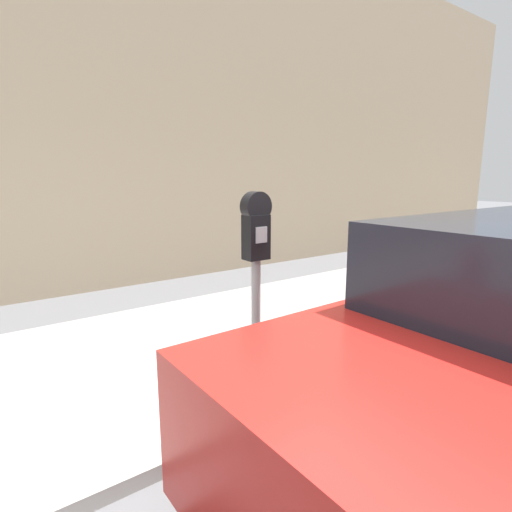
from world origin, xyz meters
TOP-DOWN VIEW (x-y plane):
  - sidewalk at (0.00, 2.20)m, footprint 24.00×2.80m
  - building_facade at (0.00, 5.22)m, footprint 24.00×0.30m
  - parking_meter at (0.46, 1.14)m, footprint 0.21×0.13m

SIDE VIEW (x-z plane):
  - sidewalk at x=0.00m, z-range 0.00..0.10m
  - parking_meter at x=0.46m, z-range 0.39..1.90m
  - building_facade at x=0.00m, z-range 0.00..6.10m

